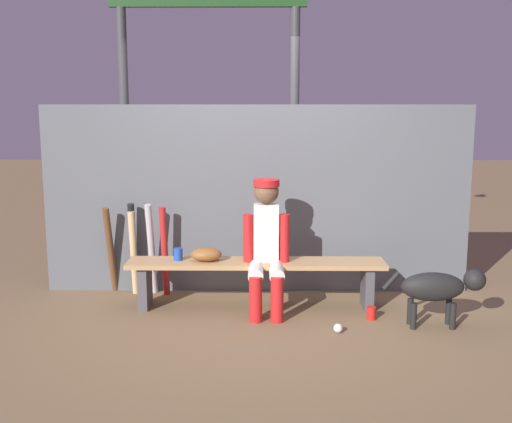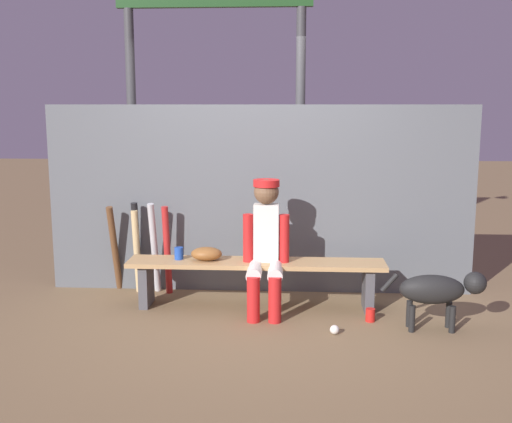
{
  "view_description": "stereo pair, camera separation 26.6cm",
  "coord_description": "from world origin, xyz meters",
  "views": [
    {
      "loc": [
        0.05,
        -5.35,
        1.81
      ],
      "look_at": [
        0.0,
        0.0,
        0.88
      ],
      "focal_mm": 43.23,
      "sensor_mm": 36.0,
      "label": 1
    },
    {
      "loc": [
        0.32,
        -5.34,
        1.81
      ],
      "look_at": [
        0.0,
        0.0,
        0.88
      ],
      "focal_mm": 43.23,
      "sensor_mm": 36.0,
      "label": 2
    }
  ],
  "objects": [
    {
      "name": "bat_aluminum_red",
      "position": [
        -0.87,
        0.35,
        0.43
      ],
      "size": [
        0.09,
        0.14,
        0.87
      ],
      "primitive_type": "cylinder",
      "rotation": [
        0.08,
        0.0,
        -0.21
      ],
      "color": "#B22323",
      "rests_on": "ground_plane"
    },
    {
      "name": "cup_on_ground",
      "position": [
        0.99,
        -0.31,
        0.06
      ],
      "size": [
        0.08,
        0.08,
        0.11
      ],
      "primitive_type": "cylinder",
      "color": "red",
      "rests_on": "ground_plane"
    },
    {
      "name": "bat_aluminum_black",
      "position": [
        -1.19,
        0.42,
        0.44
      ],
      "size": [
        0.08,
        0.14,
        0.89
      ],
      "primitive_type": "cylinder",
      "rotation": [
        0.08,
        0.0,
        -0.14
      ],
      "color": "black",
      "rests_on": "ground_plane"
    },
    {
      "name": "baseball",
      "position": [
        0.67,
        -0.63,
        0.04
      ],
      "size": [
        0.07,
        0.07,
        0.07
      ],
      "primitive_type": "sphere",
      "color": "white",
      "rests_on": "ground_plane"
    },
    {
      "name": "bat_wood_natural",
      "position": [
        -1.18,
        0.38,
        0.41
      ],
      "size": [
        0.09,
        0.14,
        0.82
      ],
      "primitive_type": "cylinder",
      "rotation": [
        0.08,
        0.0,
        -0.17
      ],
      "color": "tan",
      "rests_on": "ground_plane"
    },
    {
      "name": "chainlink_fence",
      "position": [
        0.0,
        0.51,
        0.91
      ],
      "size": [
        4.1,
        0.03,
        1.81
      ],
      "primitive_type": "cube",
      "color": "#595E63",
      "rests_on": "ground_plane"
    },
    {
      "name": "baseball_glove",
      "position": [
        -0.45,
        0.0,
        0.49
      ],
      "size": [
        0.28,
        0.2,
        0.12
      ],
      "primitive_type": "ellipsoid",
      "color": "brown",
      "rests_on": "dugout_bench"
    },
    {
      "name": "dugout_bench",
      "position": [
        0.0,
        0.0,
        0.33
      ],
      "size": [
        2.3,
        0.36,
        0.43
      ],
      "color": "tan",
      "rests_on": "ground_plane"
    },
    {
      "name": "dog",
      "position": [
        1.51,
        -0.48,
        0.34
      ],
      "size": [
        0.84,
        0.2,
        0.49
      ],
      "color": "black",
      "rests_on": "ground_plane"
    },
    {
      "name": "scoreboard",
      "position": [
        -0.45,
        1.22,
        2.74
      ],
      "size": [
        2.31,
        0.27,
        3.87
      ],
      "color": "#3F3F42",
      "rests_on": "ground_plane"
    },
    {
      "name": "player_seated",
      "position": [
        0.09,
        -0.11,
        0.63
      ],
      "size": [
        0.41,
        0.55,
        1.17
      ],
      "color": "silver",
      "rests_on": "ground_plane"
    },
    {
      "name": "ground_plane",
      "position": [
        0.0,
        0.0,
        0.0
      ],
      "size": [
        30.0,
        30.0,
        0.0
      ],
      "primitive_type": "plane",
      "color": "brown"
    },
    {
      "name": "bat_aluminum_silver",
      "position": [
        -1.0,
        0.36,
        0.45
      ],
      "size": [
        0.09,
        0.22,
        0.9
      ],
      "primitive_type": "cylinder",
      "rotation": [
        0.17,
        0.0,
        -0.1
      ],
      "color": "#B7B7BC",
      "rests_on": "ground_plane"
    },
    {
      "name": "bat_wood_dark",
      "position": [
        -1.41,
        0.42,
        0.43
      ],
      "size": [
        0.09,
        0.25,
        0.86
      ],
      "primitive_type": "cylinder",
      "rotation": [
        0.22,
        0.0,
        -0.11
      ],
      "color": "brown",
      "rests_on": "ground_plane"
    },
    {
      "name": "cup_on_bench",
      "position": [
        -0.7,
        0.02,
        0.49
      ],
      "size": [
        0.08,
        0.08,
        0.11
      ],
      "primitive_type": "cylinder",
      "color": "#1E47AD",
      "rests_on": "dugout_bench"
    }
  ]
}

